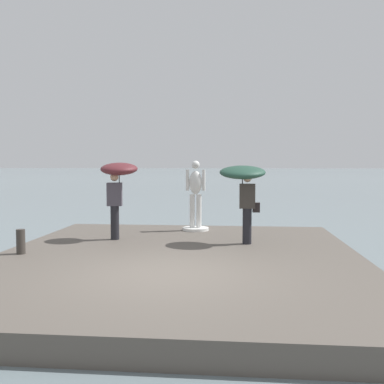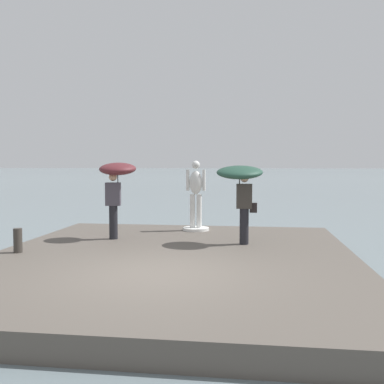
# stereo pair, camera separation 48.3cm
# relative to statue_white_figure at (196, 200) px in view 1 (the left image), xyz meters

# --- Properties ---
(ground_plane) EXTENTS (400.00, 400.00, 0.00)m
(ground_plane) POSITION_rel_statue_white_figure_xyz_m (-0.09, 34.81, -1.30)
(ground_plane) COLOR slate
(pier) EXTENTS (7.93, 9.22, 0.40)m
(pier) POSITION_rel_statue_white_figure_xyz_m (-0.09, -3.58, -1.10)
(pier) COLOR #564F47
(pier) RESTS_ON ground
(statue_white_figure) EXTENTS (0.78, 0.78, 2.06)m
(statue_white_figure) POSITION_rel_statue_white_figure_xyz_m (0.00, 0.00, 0.00)
(statue_white_figure) COLOR white
(statue_white_figure) RESTS_ON pier
(onlooker_left) EXTENTS (1.09, 1.11, 2.05)m
(onlooker_left) POSITION_rel_statue_white_figure_xyz_m (-1.87, -1.74, 0.69)
(onlooker_left) COLOR black
(onlooker_left) RESTS_ON pier
(onlooker_right) EXTENTS (1.13, 1.16, 1.99)m
(onlooker_right) POSITION_rel_statue_white_figure_xyz_m (1.36, -2.08, 0.67)
(onlooker_right) COLOR black
(onlooker_right) RESTS_ON pier
(mooring_bollard) EXTENTS (0.19, 0.19, 0.54)m
(mooring_bollard) POSITION_rel_statue_white_figure_xyz_m (-3.50, -3.81, -0.63)
(mooring_bollard) COLOR #38332D
(mooring_bollard) RESTS_ON pier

